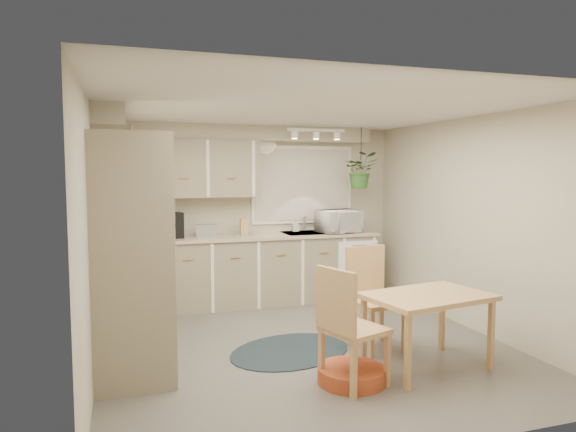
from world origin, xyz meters
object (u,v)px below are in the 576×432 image
object	(u,v)px
dining_table	(427,331)
microwave	(339,219)
chair_left	(355,326)
braided_rug	(290,351)
chair_back	(377,299)
pet_bed	(351,375)

from	to	relation	value
dining_table	microwave	bearing A→B (deg)	84.58
chair_left	braided_rug	distance (m)	1.09
chair_back	microwave	size ratio (longest dim) A/B	1.78
chair_left	pet_bed	xyz separation A→B (m)	(-0.00, 0.05, -0.44)
microwave	pet_bed	bearing A→B (deg)	-125.00
dining_table	chair_left	distance (m)	0.82
pet_bed	microwave	distance (m)	3.07
chair_back	microwave	distance (m)	2.13
dining_table	microwave	xyz separation A→B (m)	(0.25, 2.58, 0.79)
chair_back	chair_left	bearing A→B (deg)	43.64
chair_left	chair_back	distance (m)	0.95
pet_bed	microwave	world-z (taller)	microwave
dining_table	chair_back	xyz separation A→B (m)	(-0.19, 0.60, 0.17)
chair_back	braided_rug	xyz separation A→B (m)	(-0.85, 0.19, -0.50)
chair_left	microwave	distance (m)	2.99
microwave	dining_table	bearing A→B (deg)	-109.30
braided_rug	microwave	world-z (taller)	microwave
dining_table	chair_left	bearing A→B (deg)	-169.45
dining_table	braided_rug	world-z (taller)	dining_table
pet_bed	microwave	bearing A→B (deg)	68.87
dining_table	pet_bed	bearing A→B (deg)	-172.88
braided_rug	microwave	size ratio (longest dim) A/B	2.25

